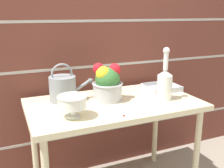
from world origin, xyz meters
The scene contains 8 objects.
brick_wall centered at (0.00, 0.43, 1.10)m, with size 3.60×0.08×2.20m.
patio_table centered at (0.00, 0.00, 0.66)m, with size 1.19×0.67×0.74m.
watering_can centered at (-0.32, 0.16, 0.83)m, with size 0.33×0.19×0.27m.
crystal_pedestal_bowl centered at (-0.34, -0.16, 0.83)m, with size 0.18×0.18×0.13m.
flower_planter centered at (-0.03, 0.05, 0.87)m, with size 0.22×0.22×0.27m.
glass_decanter centered at (0.35, -0.09, 0.87)m, with size 0.11×0.11×0.37m.
wire_tray centered at (0.47, 0.12, 0.75)m, with size 0.26×0.24×0.04m.
fallen_petal centered at (-0.05, -0.27, 0.74)m, with size 0.01×0.01×0.01m.
Camera 1 is at (-0.70, -1.59, 1.34)m, focal length 42.00 mm.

